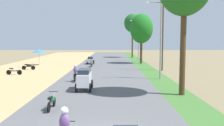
% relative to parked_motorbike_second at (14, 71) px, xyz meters
% --- Properties ---
extents(parked_motorbike_second, '(1.80, 0.54, 0.94)m').
position_rel_parked_motorbike_second_xyz_m(parked_motorbike_second, '(0.00, 0.00, 0.00)').
color(parked_motorbike_second, black).
rests_on(parked_motorbike_second, dirt_shoulder).
extents(parked_motorbike_third, '(1.80, 0.54, 0.94)m').
position_rel_parked_motorbike_second_xyz_m(parked_motorbike_third, '(0.05, 4.74, 0.00)').
color(parked_motorbike_third, black).
rests_on(parked_motorbike_third, dirt_shoulder).
extents(vendor_umbrella, '(2.20, 2.20, 2.52)m').
position_rel_parked_motorbike_second_xyz_m(vendor_umbrella, '(-0.40, 11.06, 1.75)').
color(vendor_umbrella, '#99999E').
rests_on(vendor_umbrella, dirt_shoulder).
extents(median_tree_second, '(3.85, 3.85, 8.39)m').
position_rel_parked_motorbike_second_xyz_m(median_tree_second, '(16.18, 13.66, 5.37)').
color(median_tree_second, '#4C351E').
rests_on(median_tree_second, median_strip).
extents(median_tree_third, '(3.76, 3.76, 9.84)m').
position_rel_parked_motorbike_second_xyz_m(median_tree_third, '(15.84, 27.75, 7.21)').
color(median_tree_third, '#4C351E').
rests_on(median_tree_third, median_strip).
extents(streetlamp_near, '(3.16, 0.20, 7.90)m').
position_rel_parked_motorbike_second_xyz_m(streetlamp_near, '(16.16, -3.05, 4.06)').
color(streetlamp_near, gray).
rests_on(streetlamp_near, median_strip).
extents(streetlamp_mid, '(3.16, 0.20, 7.73)m').
position_rel_parked_motorbike_second_xyz_m(streetlamp_mid, '(16.16, 17.92, 3.97)').
color(streetlamp_mid, gray).
rests_on(streetlamp_mid, median_strip).
extents(utility_pole_near, '(1.80, 0.20, 9.38)m').
position_rel_parked_motorbike_second_xyz_m(utility_pole_near, '(17.87, 4.33, 4.33)').
color(utility_pole_near, brown).
rests_on(utility_pole_near, ground).
extents(car_van_white, '(1.19, 2.41, 1.67)m').
position_rel_parked_motorbike_second_xyz_m(car_van_white, '(9.04, -8.69, 0.47)').
color(car_van_white, silver).
rests_on(car_van_white, road_strip).
extents(car_sedan_silver, '(1.10, 2.26, 1.19)m').
position_rel_parked_motorbike_second_xyz_m(car_sedan_silver, '(7.66, 12.72, 0.19)').
color(car_sedan_silver, '#B7BCC1').
rests_on(car_sedan_silver, road_strip).
extents(motorbike_ahead_second, '(0.54, 1.80, 0.94)m').
position_rel_parked_motorbike_second_xyz_m(motorbike_ahead_second, '(7.76, -14.15, 0.02)').
color(motorbike_ahead_second, black).
rests_on(motorbike_ahead_second, road_strip).
extents(motorbike_ahead_third, '(0.54, 1.80, 1.66)m').
position_rel_parked_motorbike_second_xyz_m(motorbike_ahead_third, '(7.72, -4.59, 0.30)').
color(motorbike_ahead_third, black).
rests_on(motorbike_ahead_third, road_strip).
extents(motorbike_ahead_fourth, '(0.54, 1.80, 0.94)m').
position_rel_parked_motorbike_second_xyz_m(motorbike_ahead_fourth, '(8.17, 8.34, 0.02)').
color(motorbike_ahead_fourth, black).
rests_on(motorbike_ahead_fourth, road_strip).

